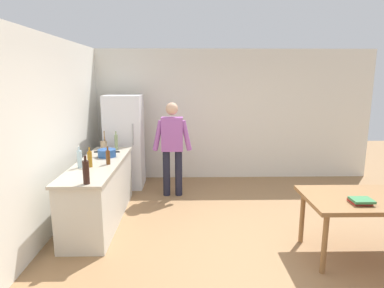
{
  "coord_description": "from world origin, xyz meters",
  "views": [
    {
      "loc": [
        -0.71,
        -3.92,
        2.13
      ],
      "look_at": [
        -0.61,
        1.16,
        1.1
      ],
      "focal_mm": 30.79,
      "sensor_mm": 36.0,
      "label": 1
    }
  ],
  "objects_px": {
    "refrigerator": "(125,142)",
    "cooking_pot": "(107,153)",
    "bottle_oil_amber": "(90,159)",
    "bottle_water_clear": "(80,159)",
    "book_stack": "(361,201)",
    "bottle_vinegar_tall": "(116,142)",
    "bottle_beer_brown": "(108,157)",
    "bottle_wine_dark": "(86,172)",
    "dining_table": "(365,203)",
    "utensil_jar": "(104,145)",
    "person": "(172,143)"
  },
  "relations": [
    {
      "from": "refrigerator",
      "to": "bottle_vinegar_tall",
      "type": "distance_m",
      "value": 0.73
    },
    {
      "from": "cooking_pot",
      "to": "bottle_beer_brown",
      "type": "height_order",
      "value": "bottle_beer_brown"
    },
    {
      "from": "bottle_beer_brown",
      "to": "bottle_wine_dark",
      "type": "bearing_deg",
      "value": -93.29
    },
    {
      "from": "bottle_vinegar_tall",
      "to": "bottle_wine_dark",
      "type": "distance_m",
      "value": 1.87
    },
    {
      "from": "dining_table",
      "to": "bottle_oil_amber",
      "type": "height_order",
      "value": "bottle_oil_amber"
    },
    {
      "from": "cooking_pot",
      "to": "bottle_oil_amber",
      "type": "xyz_separation_m",
      "value": [
        -0.1,
        -0.6,
        0.06
      ]
    },
    {
      "from": "bottle_vinegar_tall",
      "to": "dining_table",
      "type": "bearing_deg",
      "value": -30.89
    },
    {
      "from": "refrigerator",
      "to": "book_stack",
      "type": "height_order",
      "value": "refrigerator"
    },
    {
      "from": "bottle_water_clear",
      "to": "cooking_pot",
      "type": "bearing_deg",
      "value": 70.67
    },
    {
      "from": "person",
      "to": "bottle_beer_brown",
      "type": "height_order",
      "value": "person"
    },
    {
      "from": "dining_table",
      "to": "bottle_wine_dark",
      "type": "height_order",
      "value": "bottle_wine_dark"
    },
    {
      "from": "bottle_oil_amber",
      "to": "bottle_beer_brown",
      "type": "relative_size",
      "value": 1.08
    },
    {
      "from": "bottle_wine_dark",
      "to": "bottle_water_clear",
      "type": "distance_m",
      "value": 0.77
    },
    {
      "from": "dining_table",
      "to": "bottle_water_clear",
      "type": "bearing_deg",
      "value": 167.14
    },
    {
      "from": "person",
      "to": "refrigerator",
      "type": "bearing_deg",
      "value": 149.77
    },
    {
      "from": "dining_table",
      "to": "bottle_vinegar_tall",
      "type": "bearing_deg",
      "value": 149.11
    },
    {
      "from": "bottle_oil_amber",
      "to": "bottle_water_clear",
      "type": "xyz_separation_m",
      "value": [
        -0.13,
        -0.04,
        0.01
      ]
    },
    {
      "from": "bottle_vinegar_tall",
      "to": "refrigerator",
      "type": "bearing_deg",
      "value": 89.19
    },
    {
      "from": "bottle_vinegar_tall",
      "to": "bottle_wine_dark",
      "type": "xyz_separation_m",
      "value": [
        0.03,
        -1.87,
        0.01
      ]
    },
    {
      "from": "person",
      "to": "dining_table",
      "type": "bearing_deg",
      "value": -42.41
    },
    {
      "from": "bottle_water_clear",
      "to": "book_stack",
      "type": "distance_m",
      "value": 3.57
    },
    {
      "from": "bottle_water_clear",
      "to": "utensil_jar",
      "type": "bearing_deg",
      "value": 88.24
    },
    {
      "from": "bottle_water_clear",
      "to": "book_stack",
      "type": "relative_size",
      "value": 1.32
    },
    {
      "from": "bottle_vinegar_tall",
      "to": "bottle_wine_dark",
      "type": "height_order",
      "value": "bottle_wine_dark"
    },
    {
      "from": "person",
      "to": "dining_table",
      "type": "xyz_separation_m",
      "value": [
        2.35,
        -2.15,
        -0.31
      ]
    },
    {
      "from": "dining_table",
      "to": "bottle_vinegar_tall",
      "type": "distance_m",
      "value": 3.87
    },
    {
      "from": "book_stack",
      "to": "bottle_vinegar_tall",
      "type": "bearing_deg",
      "value": 145.4
    },
    {
      "from": "utensil_jar",
      "to": "person",
      "type": "bearing_deg",
      "value": 5.73
    },
    {
      "from": "bottle_oil_amber",
      "to": "utensil_jar",
      "type": "bearing_deg",
      "value": 94.44
    },
    {
      "from": "utensil_jar",
      "to": "cooking_pot",
      "type": "bearing_deg",
      "value": -71.97
    },
    {
      "from": "bottle_vinegar_tall",
      "to": "cooking_pot",
      "type": "bearing_deg",
      "value": -94.58
    },
    {
      "from": "refrigerator",
      "to": "cooking_pot",
      "type": "distance_m",
      "value": 1.25
    },
    {
      "from": "cooking_pot",
      "to": "dining_table",
      "type": "bearing_deg",
      "value": -23.45
    },
    {
      "from": "bottle_oil_amber",
      "to": "refrigerator",
      "type": "bearing_deg",
      "value": 85.42
    },
    {
      "from": "bottle_water_clear",
      "to": "bottle_vinegar_tall",
      "type": "bearing_deg",
      "value": 77.14
    },
    {
      "from": "book_stack",
      "to": "bottle_oil_amber",
      "type": "bearing_deg",
      "value": 162.31
    },
    {
      "from": "book_stack",
      "to": "person",
      "type": "bearing_deg",
      "value": 133.11
    },
    {
      "from": "refrigerator",
      "to": "bottle_oil_amber",
      "type": "xyz_separation_m",
      "value": [
        -0.15,
        -1.84,
        0.12
      ]
    },
    {
      "from": "refrigerator",
      "to": "bottle_beer_brown",
      "type": "height_order",
      "value": "refrigerator"
    },
    {
      "from": "refrigerator",
      "to": "utensil_jar",
      "type": "distance_m",
      "value": 0.72
    },
    {
      "from": "cooking_pot",
      "to": "bottle_water_clear",
      "type": "bearing_deg",
      "value": -109.33
    },
    {
      "from": "bottle_wine_dark",
      "to": "book_stack",
      "type": "distance_m",
      "value": 3.14
    },
    {
      "from": "refrigerator",
      "to": "bottle_oil_amber",
      "type": "height_order",
      "value": "refrigerator"
    },
    {
      "from": "refrigerator",
      "to": "cooking_pot",
      "type": "bearing_deg",
      "value": -92.41
    },
    {
      "from": "utensil_jar",
      "to": "bottle_wine_dark",
      "type": "bearing_deg",
      "value": -82.27
    },
    {
      "from": "bottle_oil_amber",
      "to": "bottle_beer_brown",
      "type": "distance_m",
      "value": 0.26
    },
    {
      "from": "dining_table",
      "to": "bottle_beer_brown",
      "type": "distance_m",
      "value": 3.39
    },
    {
      "from": "utensil_jar",
      "to": "bottle_vinegar_tall",
      "type": "xyz_separation_m",
      "value": [
        0.23,
        -0.05,
        0.06
      ]
    },
    {
      "from": "person",
      "to": "bottle_water_clear",
      "type": "height_order",
      "value": "person"
    },
    {
      "from": "cooking_pot",
      "to": "bottle_beer_brown",
      "type": "bearing_deg",
      "value": -74.81
    }
  ]
}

